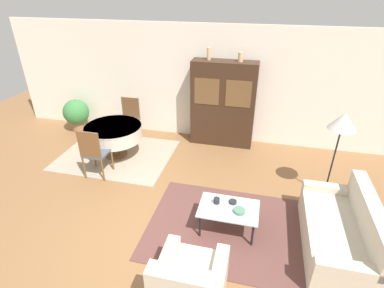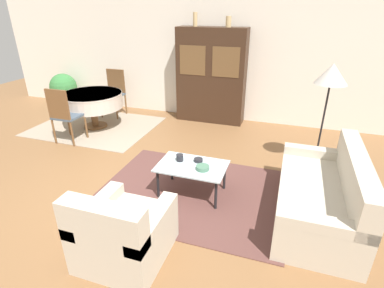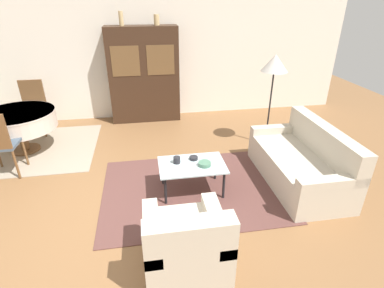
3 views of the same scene
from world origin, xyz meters
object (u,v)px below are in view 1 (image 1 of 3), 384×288
dining_chair_far (130,117)px  cup (217,201)px  bowl (239,211)px  bowl_small (233,202)px  coffee_table (229,210)px  vase_short (241,57)px  armchair (190,284)px  floor_lamp (342,124)px  display_cabinet (223,104)px  couch (342,234)px  dining_table (114,132)px  vase_tall (209,54)px  dining_chair_near (93,151)px  potted_plant (76,113)px

dining_chair_far → cup: (2.55, -2.48, -0.11)m
cup → bowl: size_ratio=0.56×
bowl → bowl_small: bowl is taller
coffee_table → vase_short: bearing=94.4°
armchair → dining_chair_far: (-2.47, 3.87, 0.28)m
armchair → bowl_small: armchair is taller
floor_lamp → bowl_small: 2.18m
bowl → display_cabinet: bearing=103.4°
coffee_table → bowl: bearing=-20.2°
couch → coffee_table: (-1.63, 0.02, 0.08)m
cup → bowl: bearing=-20.0°
couch → armchair: couch is taller
armchair → floor_lamp: bearing=53.8°
dining_chair_far → bowl_small: size_ratio=8.58×
dining_table → vase_tall: vase_tall is taller
floor_lamp → vase_short: (-1.85, 1.63, 0.64)m
dining_chair_far → bowl: (2.91, -2.61, -0.13)m
bowl_small → vase_short: bearing=95.6°
cup → vase_short: bearing=90.5°
dining_chair_far → vase_short: 2.95m
couch → coffee_table: couch is taller
dining_chair_near → bowl: (2.91, -0.92, -0.13)m
dining_table → bowl: 3.41m
armchair → coffee_table: bearing=77.9°
dining_chair_far → couch: bearing=149.6°
armchair → display_cabinet: display_cabinet is taller
coffee_table → vase_tall: bearing=107.4°
coffee_table → bowl_small: 0.15m
bowl_small → dining_chair_near: bearing=165.4°
display_cabinet → dining_chair_near: display_cabinet is taller
armchair → floor_lamp: (1.90, 2.60, 1.13)m
coffee_table → cup: size_ratio=9.44×
cup → display_cabinet: bearing=96.9°
couch → coffee_table: size_ratio=1.93×
dining_chair_far → vase_tall: 2.41m
dining_chair_far → bowl: dining_chair_far is taller
dining_table → vase_short: vase_short is taller
dining_chair_near → potted_plant: bearing=130.4°
couch → armchair: size_ratio=2.07×
couch → bowl_small: 1.60m
dining_chair_near → bowl: bearing=-17.6°
bowl → vase_tall: bearing=109.9°
bowl_small → armchair: bearing=-102.7°
cup → vase_tall: vase_tall is taller
dining_table → dining_chair_near: 0.85m
floor_lamp → vase_tall: size_ratio=6.15×
dining_chair_far → floor_lamp: bearing=163.8°
dining_chair_near → bowl_small: bearing=-14.6°
dining_table → floor_lamp: bearing=-5.6°
bowl_small → vase_tall: vase_tall is taller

